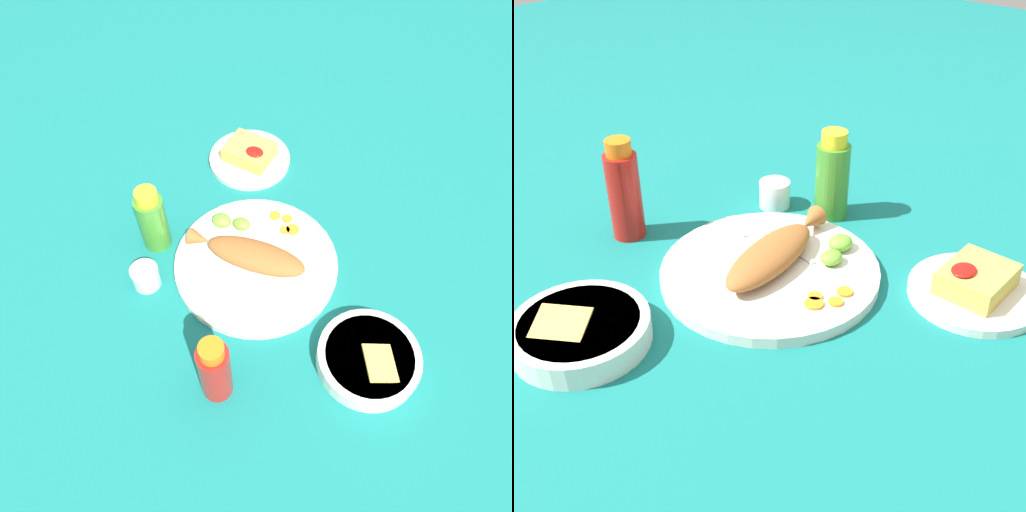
# 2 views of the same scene
# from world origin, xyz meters

# --- Properties ---
(ground_plane) EXTENTS (4.00, 4.00, 0.00)m
(ground_plane) POSITION_xyz_m (0.00, 0.00, 0.00)
(ground_plane) COLOR #146B66
(main_plate) EXTENTS (0.34, 0.34, 0.02)m
(main_plate) POSITION_xyz_m (0.00, 0.00, 0.01)
(main_plate) COLOR silver
(main_plate) RESTS_ON ground_plane
(fried_fish) EXTENTS (0.26, 0.11, 0.04)m
(fried_fish) POSITION_xyz_m (-0.01, -0.00, 0.04)
(fried_fish) COLOR #935628
(fried_fish) RESTS_ON main_plate
(fork_near) EXTENTS (0.10, 0.17, 0.00)m
(fork_near) POSITION_xyz_m (-0.03, -0.08, 0.02)
(fork_near) COLOR silver
(fork_near) RESTS_ON main_plate
(fork_far) EXTENTS (0.04, 0.18, 0.00)m
(fork_far) POSITION_xyz_m (-0.07, -0.06, 0.02)
(fork_far) COLOR silver
(fork_far) RESTS_ON main_plate
(carrot_slice_near) EXTENTS (0.02, 0.02, 0.00)m
(carrot_slice_near) POSITION_xyz_m (0.02, 0.10, 0.02)
(carrot_slice_near) COLOR orange
(carrot_slice_near) RESTS_ON main_plate
(carrot_slice_mid) EXTENTS (0.03, 0.03, 0.00)m
(carrot_slice_mid) POSITION_xyz_m (0.03, 0.11, 0.02)
(carrot_slice_mid) COLOR orange
(carrot_slice_mid) RESTS_ON main_plate
(carrot_slice_far) EXTENTS (0.02, 0.02, 0.00)m
(carrot_slice_far) POSITION_xyz_m (0.01, 0.13, 0.02)
(carrot_slice_far) COLOR orange
(carrot_slice_far) RESTS_ON main_plate
(carrot_slice_extra) EXTENTS (0.02, 0.02, 0.00)m
(carrot_slice_extra) POSITION_xyz_m (-0.02, 0.13, 0.02)
(carrot_slice_extra) COLOR orange
(carrot_slice_extra) RESTS_ON main_plate
(lime_wedge_main) EXTENTS (0.04, 0.03, 0.02)m
(lime_wedge_main) POSITION_xyz_m (-0.07, 0.06, 0.03)
(lime_wedge_main) COLOR #6BB233
(lime_wedge_main) RESTS_ON main_plate
(lime_wedge_side) EXTENTS (0.04, 0.04, 0.02)m
(lime_wedge_side) POSITION_xyz_m (-0.11, 0.05, 0.03)
(lime_wedge_side) COLOR #6BB233
(lime_wedge_side) RESTS_ON main_plate
(hot_sauce_bottle_red) EXTENTS (0.06, 0.06, 0.18)m
(hot_sauce_bottle_red) POSITION_xyz_m (0.07, -0.26, 0.08)
(hot_sauce_bottle_red) COLOR #B21914
(hot_sauce_bottle_red) RESTS_ON ground_plane
(hot_sauce_bottle_green) EXTENTS (0.06, 0.06, 0.16)m
(hot_sauce_bottle_green) POSITION_xyz_m (-0.22, -0.05, 0.08)
(hot_sauce_bottle_green) COLOR #3D8428
(hot_sauce_bottle_green) RESTS_ON ground_plane
(salt_cup) EXTENTS (0.06, 0.06, 0.05)m
(salt_cup) POSITION_xyz_m (-0.17, -0.15, 0.02)
(salt_cup) COLOR silver
(salt_cup) RESTS_ON ground_plane
(side_plate_fries) EXTENTS (0.20, 0.20, 0.01)m
(side_plate_fries) POSITION_xyz_m (-0.16, 0.26, 0.01)
(side_plate_fries) COLOR silver
(side_plate_fries) RESTS_ON ground_plane
(fries_pile) EXTENTS (0.11, 0.09, 0.04)m
(fries_pile) POSITION_xyz_m (-0.16, 0.26, 0.03)
(fries_pile) COLOR gold
(fries_pile) RESTS_ON side_plate_fries
(guacamole_bowl) EXTENTS (0.19, 0.19, 0.05)m
(guacamole_bowl) POSITION_xyz_m (0.29, -0.09, 0.02)
(guacamole_bowl) COLOR white
(guacamole_bowl) RESTS_ON ground_plane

